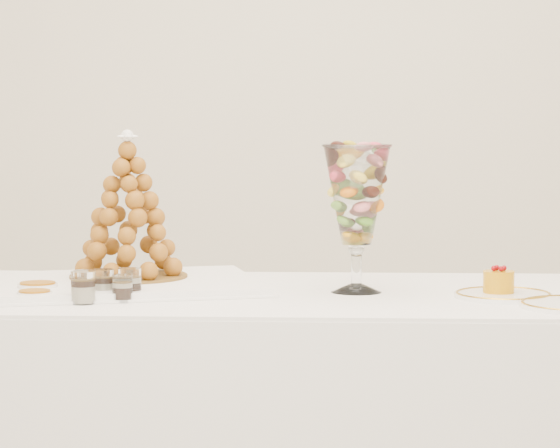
{
  "coord_description": "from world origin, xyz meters",
  "views": [
    {
      "loc": [
        0.16,
        -3.1,
        1.22
      ],
      "look_at": [
        -0.02,
        0.22,
        0.93
      ],
      "focal_mm": 85.0,
      "sensor_mm": 36.0,
      "label": 1
    }
  ],
  "objects": [
    {
      "name": "buffet_table",
      "position": [
        -0.06,
        0.15,
        0.38
      ],
      "size": [
        2.02,
        0.82,
        0.76
      ],
      "rotation": [
        0.0,
        0.0,
        0.01
      ],
      "color": "white",
      "rests_on": "ground"
    },
    {
      "name": "verrine_b",
      "position": [
        -0.44,
        0.01,
        0.8
      ],
      "size": [
        0.07,
        0.07,
        0.07
      ],
      "primitive_type": "cylinder",
      "rotation": [
        0.0,
        0.0,
        -0.32
      ],
      "color": "white",
      "rests_on": "buffet_table"
    },
    {
      "name": "verrine_c",
      "position": [
        -0.37,
        0.0,
        0.8
      ],
      "size": [
        0.06,
        0.06,
        0.07
      ],
      "primitive_type": "cylinder",
      "rotation": [
        0.0,
        0.0,
        -0.15
      ],
      "color": "white",
      "rests_on": "buffet_table"
    },
    {
      "name": "lace_tray",
      "position": [
        -0.41,
        0.19,
        0.77
      ],
      "size": [
        0.76,
        0.65,
        0.02
      ],
      "primitive_type": "cube",
      "rotation": [
        0.0,
        0.0,
        0.29
      ],
      "color": "white",
      "rests_on": "buffet_table"
    },
    {
      "name": "macaron_vase",
      "position": [
        0.17,
        0.16,
        1.0
      ],
      "size": [
        0.17,
        0.17,
        0.36
      ],
      "color": "white",
      "rests_on": "buffet_table"
    },
    {
      "name": "cake_plate",
      "position": [
        0.52,
        0.08,
        0.77
      ],
      "size": [
        0.23,
        0.23,
        0.01
      ],
      "primitive_type": "cylinder",
      "color": "white",
      "rests_on": "buffet_table"
    },
    {
      "name": "ramekin_front",
      "position": [
        -0.58,
        -0.07,
        0.78
      ],
      "size": [
        0.08,
        0.08,
        0.03
      ],
      "primitive_type": "cylinder",
      "color": "white",
      "rests_on": "buffet_table"
    },
    {
      "name": "mousse_cake",
      "position": [
        0.51,
        0.09,
        0.8
      ],
      "size": [
        0.08,
        0.08,
        0.07
      ],
      "color": "orange",
      "rests_on": "cake_plate"
    },
    {
      "name": "croquembouche",
      "position": [
        -0.42,
        0.24,
        0.97
      ],
      "size": [
        0.31,
        0.31,
        0.38
      ],
      "rotation": [
        0.0,
        0.0,
        -0.27
      ],
      "color": "brown",
      "rests_on": "lace_tray"
    },
    {
      "name": "verrine_d",
      "position": [
        -0.47,
        -0.08,
        0.8
      ],
      "size": [
        0.07,
        0.07,
        0.08
      ],
      "primitive_type": "cylinder",
      "rotation": [
        0.0,
        0.0,
        0.22
      ],
      "color": "white",
      "rests_on": "buffet_table"
    },
    {
      "name": "verrine_a",
      "position": [
        -0.49,
        0.06,
        0.79
      ],
      "size": [
        0.05,
        0.05,
        0.06
      ],
      "primitive_type": "cylinder",
      "rotation": [
        0.0,
        0.0,
        -0.16
      ],
      "color": "white",
      "rests_on": "buffet_table"
    },
    {
      "name": "ramekin_back",
      "position": [
        -0.6,
        0.04,
        0.78
      ],
      "size": [
        0.1,
        0.1,
        0.03
      ],
      "primitive_type": "cylinder",
      "color": "white",
      "rests_on": "buffet_table"
    },
    {
      "name": "verrine_e",
      "position": [
        -0.38,
        -0.04,
        0.8
      ],
      "size": [
        0.05,
        0.05,
        0.06
      ],
      "primitive_type": "cylinder",
      "rotation": [
        0.0,
        0.0,
        -0.03
      ],
      "color": "white",
      "rests_on": "buffet_table"
    }
  ]
}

